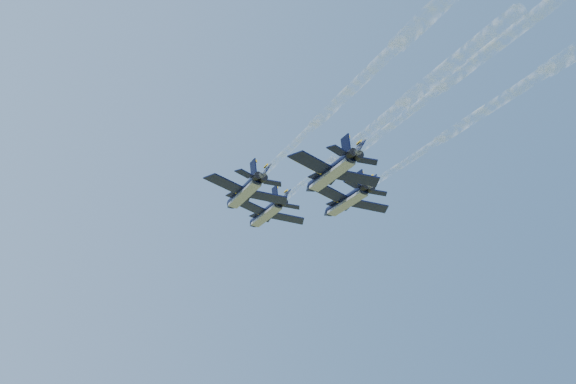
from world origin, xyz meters
TOP-DOWN VIEW (x-y plane):
  - jet_lead at (3.36, 12.15)m, footprint 13.17×18.16m
  - jet_left at (-8.47, 1.25)m, footprint 13.17×18.16m
  - jet_right at (8.47, -3.78)m, footprint 13.17×18.16m
  - jet_slot at (-4.92, -15.76)m, footprint 13.17×18.16m
  - smoke_trail_lead at (-9.66, -32.76)m, footprint 19.22×61.33m
  - smoke_trail_left at (-21.49, -43.65)m, footprint 19.22×61.33m
  - smoke_trail_right at (-4.55, -48.69)m, footprint 19.22×61.33m
  - smoke_trail_slot at (-17.94, -60.66)m, footprint 19.22×61.33m

SIDE VIEW (x-z plane):
  - jet_lead at x=3.36m, z-range 93.39..98.16m
  - jet_left at x=-8.47m, z-range 93.39..98.16m
  - jet_right at x=8.47m, z-range 93.39..98.16m
  - jet_slot at x=-4.92m, z-range 93.39..98.16m
  - smoke_trail_lead at x=-9.66m, z-range 94.77..96.86m
  - smoke_trail_left at x=-21.49m, z-range 94.77..96.86m
  - smoke_trail_right at x=-4.55m, z-range 94.77..96.86m
  - smoke_trail_slot at x=-17.94m, z-range 94.77..96.86m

